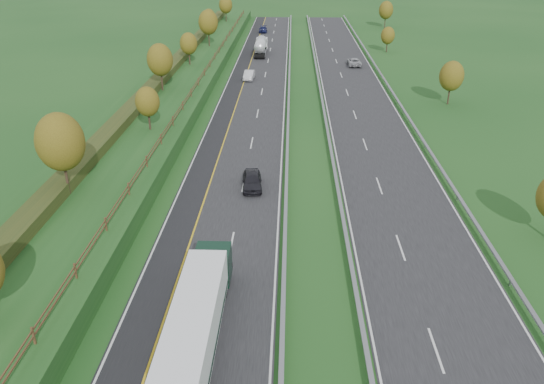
{
  "coord_description": "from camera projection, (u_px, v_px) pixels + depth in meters",
  "views": [
    {
      "loc": [
        5.99,
        -14.64,
        23.18
      ],
      "look_at": [
        4.43,
        28.64,
        2.2
      ],
      "focal_mm": 35.0,
      "sensor_mm": 36.0,
      "label": 1
    }
  ],
  "objects": [
    {
      "name": "median_barrier_near",
      "position": [
        288.0,
        108.0,
        76.98
      ],
      "size": [
        0.32,
        200.0,
        0.71
      ],
      "color": "gray",
      "rests_on": "ground"
    },
    {
      "name": "car_small_far",
      "position": [
        263.0,
        29.0,
        140.73
      ],
      "size": [
        2.17,
        5.11,
        1.47
      ],
      "primitive_type": "imported",
      "rotation": [
        0.0,
        0.0,
        0.02
      ],
      "color": "#161B47",
      "rests_on": "near_carriageway"
    },
    {
      "name": "embankment_left",
      "position": [
        161.0,
        104.0,
        77.41
      ],
      "size": [
        12.0,
        200.0,
        2.0
      ],
      "primitive_type": "cube",
      "color": "#1A4719",
      "rests_on": "ground"
    },
    {
      "name": "ground",
      "position": [
        305.0,
        123.0,
        72.67
      ],
      "size": [
        400.0,
        400.0,
        0.0
      ],
      "primitive_type": "plane",
      "color": "#1A4719",
      "rests_on": "ground"
    },
    {
      "name": "outer_barrier_far",
      "position": [
        403.0,
        109.0,
        76.44
      ],
      "size": [
        0.32,
        200.0,
        0.71
      ],
      "color": "gray",
      "rests_on": "ground"
    },
    {
      "name": "far_carriageway",
      "position": [
        363.0,
        113.0,
        76.89
      ],
      "size": [
        10.5,
        200.0,
        0.04
      ],
      "primitive_type": "cube",
      "color": "black",
      "rests_on": "ground"
    },
    {
      "name": "car_oncoming",
      "position": [
        354.0,
        62.0,
        104.36
      ],
      "size": [
        2.52,
        5.44,
        1.51
      ],
      "primitive_type": "imported",
      "rotation": [
        0.0,
        0.0,
        3.14
      ],
      "color": "#A8A8AC",
      "rests_on": "far_carriageway"
    },
    {
      "name": "hedge_left",
      "position": [
        146.0,
        94.0,
        76.8
      ],
      "size": [
        2.2,
        180.0,
        1.1
      ],
      "primitive_type": "cube",
      "color": "#293817",
      "rests_on": "embankment_left"
    },
    {
      "name": "trees_left",
      "position": [
        154.0,
        73.0,
        72.03
      ],
      "size": [
        6.64,
        164.3,
        7.66
      ],
      "color": "#2D2116",
      "rests_on": "embankment_left"
    },
    {
      "name": "fence_left",
      "position": [
        190.0,
        94.0,
        76.14
      ],
      "size": [
        0.12,
        189.06,
        1.2
      ],
      "color": "#422B19",
      "rests_on": "embankment_left"
    },
    {
      "name": "trees_far",
      "position": [
        416.0,
        46.0,
        100.89
      ],
      "size": [
        8.45,
        118.6,
        7.12
      ],
      "color": "#2D2116",
      "rests_on": "ground"
    },
    {
      "name": "car_silver_mid",
      "position": [
        249.0,
        75.0,
        94.41
      ],
      "size": [
        1.94,
        4.83,
        1.56
      ],
      "primitive_type": "imported",
      "rotation": [
        0.0,
        0.0,
        -0.06
      ],
      "color": "silver",
      "rests_on": "near_carriageway"
    },
    {
      "name": "box_lorry",
      "position": [
        196.0,
        323.0,
        31.63
      ],
      "size": [
        2.58,
        16.28,
        4.06
      ],
      "color": "black",
      "rests_on": "near_carriageway"
    },
    {
      "name": "lane_markings",
      "position": [
        293.0,
        112.0,
        77.09
      ],
      "size": [
        26.75,
        200.0,
        0.01
      ],
      "color": "silver",
      "rests_on": "near_carriageway"
    },
    {
      "name": "hard_shoulder",
      "position": [
        224.0,
        111.0,
        77.54
      ],
      "size": [
        3.0,
        200.0,
        0.04
      ],
      "primitive_type": "cube",
      "color": "black",
      "rests_on": "ground"
    },
    {
      "name": "near_carriageway",
      "position": [
        249.0,
        112.0,
        77.42
      ],
      "size": [
        10.5,
        200.0,
        0.04
      ],
      "primitive_type": "cube",
      "color": "black",
      "rests_on": "ground"
    },
    {
      "name": "car_dark_near",
      "position": [
        252.0,
        180.0,
        53.63
      ],
      "size": [
        2.31,
        4.92,
        1.63
      ],
      "primitive_type": "imported",
      "rotation": [
        0.0,
        0.0,
        0.08
      ],
      "color": "black",
      "rests_on": "near_carriageway"
    },
    {
      "name": "median_barrier_far",
      "position": [
        324.0,
        108.0,
        76.81
      ],
      "size": [
        0.32,
        200.0,
        0.71
      ],
      "color": "gray",
      "rests_on": "ground"
    },
    {
      "name": "road_tanker",
      "position": [
        261.0,
        46.0,
        114.08
      ],
      "size": [
        2.4,
        11.22,
        3.46
      ],
      "color": "silver",
      "rests_on": "near_carriageway"
    }
  ]
}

